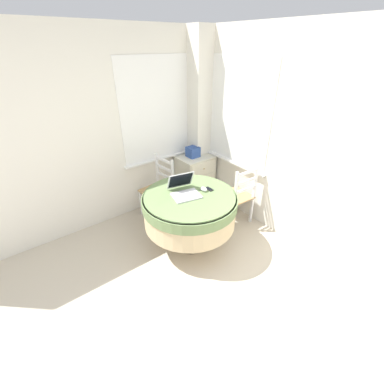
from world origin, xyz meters
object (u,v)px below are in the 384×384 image
(round_dining_table, at_px, (190,207))
(cell_phone, at_px, (209,189))
(dining_chair_near_back_window, at_px, (159,189))
(storage_box, at_px, (193,152))
(dining_chair_near_right_window, at_px, (238,196))
(laptop, at_px, (184,190))
(computer_mouse, at_px, (204,189))
(corner_cabinet, at_px, (195,177))

(round_dining_table, xyz_separation_m, cell_phone, (0.27, -0.04, 0.18))
(round_dining_table, height_order, cell_phone, cell_phone)
(cell_phone, bearing_deg, dining_chair_near_back_window, 101.67)
(round_dining_table, height_order, storage_box, storage_box)
(round_dining_table, xyz_separation_m, dining_chair_near_right_window, (0.86, 0.00, -0.16))
(round_dining_table, distance_m, dining_chair_near_back_window, 0.89)
(dining_chair_near_right_window, bearing_deg, cell_phone, -176.03)
(dining_chair_near_right_window, height_order, storage_box, dining_chair_near_right_window)
(laptop, bearing_deg, computer_mouse, -21.43)
(laptop, bearing_deg, corner_cabinet, 45.61)
(laptop, bearing_deg, storage_box, 47.38)
(cell_phone, bearing_deg, laptop, 161.91)
(computer_mouse, bearing_deg, storage_box, 58.81)
(computer_mouse, bearing_deg, cell_phone, -7.31)
(round_dining_table, height_order, dining_chair_near_back_window, dining_chair_near_back_window)
(dining_chair_near_back_window, relative_size, corner_cabinet, 1.23)
(round_dining_table, relative_size, cell_phone, 10.01)
(computer_mouse, bearing_deg, dining_chair_near_back_window, 97.10)
(storage_box, bearing_deg, dining_chair_near_back_window, -172.97)
(dining_chair_near_back_window, bearing_deg, laptop, -98.16)
(dining_chair_near_back_window, xyz_separation_m, storage_box, (0.71, 0.09, 0.39))
(laptop, relative_size, dining_chair_near_back_window, 0.45)
(round_dining_table, relative_size, dining_chair_near_back_window, 1.25)
(computer_mouse, xyz_separation_m, corner_cabinet, (0.64, 0.97, -0.42))
(dining_chair_near_right_window, relative_size, corner_cabinet, 1.23)
(corner_cabinet, height_order, storage_box, storage_box)
(round_dining_table, xyz_separation_m, dining_chair_near_back_window, (0.08, 0.87, -0.16))
(laptop, xyz_separation_m, dining_chair_near_right_window, (0.90, -0.06, -0.39))
(computer_mouse, height_order, dining_chair_near_right_window, dining_chair_near_right_window)
(corner_cabinet, bearing_deg, dining_chair_near_back_window, -174.26)
(computer_mouse, height_order, corner_cabinet, computer_mouse)
(dining_chair_near_back_window, distance_m, corner_cabinet, 0.76)
(dining_chair_near_right_window, bearing_deg, storage_box, 94.21)
(corner_cabinet, bearing_deg, round_dining_table, -131.31)
(computer_mouse, height_order, storage_box, storage_box)
(storage_box, bearing_deg, laptop, -132.62)
(dining_chair_near_right_window, bearing_deg, computer_mouse, -177.31)
(laptop, distance_m, dining_chair_near_right_window, 0.98)
(computer_mouse, distance_m, dining_chair_near_back_window, 0.98)
(round_dining_table, bearing_deg, storage_box, 50.47)
(laptop, relative_size, cell_phone, 3.66)
(computer_mouse, distance_m, corner_cabinet, 1.24)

